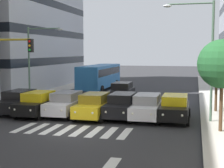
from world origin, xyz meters
name	(u,v)px	position (x,y,z in m)	size (l,w,h in m)	color
ground_plane	(73,130)	(0.00, 0.00, 0.00)	(180.00, 180.00, 0.00)	#2D2D30
crosswalk_markings	(73,130)	(0.00, 0.00, 0.00)	(6.75, 2.80, 0.01)	silver
lane_arrow_0	(110,166)	(-3.67, 5.50, 0.00)	(0.50, 2.20, 0.01)	silver
car_0	(175,108)	(-5.64, -4.24, 0.89)	(2.02, 4.44, 1.72)	black
car_1	(147,107)	(-3.79, -4.14, 0.89)	(2.02, 4.44, 1.72)	silver
car_2	(122,106)	(-2.04, -4.29, 0.89)	(2.02, 4.44, 1.72)	black
car_3	(94,106)	(-0.17, -3.77, 0.89)	(2.02, 4.44, 1.72)	gold
car_4	(66,104)	(2.07, -4.15, 0.89)	(2.02, 4.44, 1.72)	silver
car_5	(38,104)	(4.04, -3.70, 0.89)	(2.02, 4.44, 1.72)	black
car_6	(19,102)	(5.86, -4.23, 0.89)	(2.02, 4.44, 1.72)	black
car_row2_0	(122,91)	(-0.25, -12.41, 0.89)	(2.02, 4.44, 1.72)	black
bus_behind_traffic	(100,75)	(4.04, -19.93, 1.86)	(2.78, 10.50, 3.00)	#286BAD
street_lamp_left	(204,48)	(-7.42, -3.96, 4.82)	(3.22, 0.28, 7.64)	#4C6B56
street_lamp_right	(35,55)	(7.32, -9.94, 4.32)	(3.45, 0.28, 6.67)	#4C6B56
street_tree_0	(222,64)	(-8.36, -1.26, 3.93)	(2.74, 2.74, 5.16)	#513823
street_tree_1	(217,68)	(-8.46, -7.90, 3.39)	(2.63, 2.63, 4.57)	#513823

